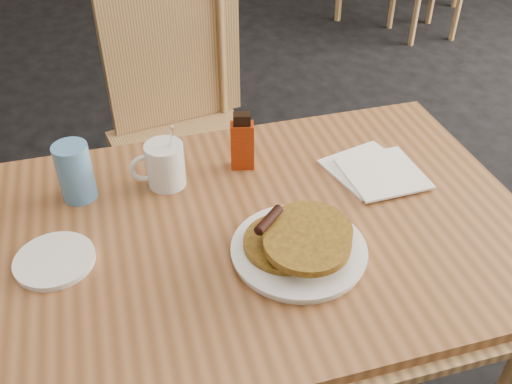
{
  "coord_description": "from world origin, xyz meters",
  "views": [
    {
      "loc": [
        -0.22,
        -0.83,
        1.55
      ],
      "look_at": [
        0.04,
        0.03,
        0.84
      ],
      "focal_mm": 40.0,
      "sensor_mm": 36.0,
      "label": 1
    }
  ],
  "objects_px": {
    "pancake_plate": "(299,245)",
    "blue_tumbler": "(75,172)",
    "syrup_bottle": "(242,143)",
    "main_table": "(257,240)",
    "chair_main_far": "(183,109)",
    "coffee_mug": "(164,164)"
  },
  "relations": [
    {
      "from": "main_table",
      "to": "chair_main_far",
      "type": "height_order",
      "value": "chair_main_far"
    },
    {
      "from": "pancake_plate",
      "to": "blue_tumbler",
      "type": "relative_size",
      "value": 2.01
    },
    {
      "from": "main_table",
      "to": "chair_main_far",
      "type": "distance_m",
      "value": 0.79
    },
    {
      "from": "coffee_mug",
      "to": "blue_tumbler",
      "type": "bearing_deg",
      "value": -174.8
    },
    {
      "from": "blue_tumbler",
      "to": "main_table",
      "type": "bearing_deg",
      "value": -30.63
    },
    {
      "from": "pancake_plate",
      "to": "coffee_mug",
      "type": "relative_size",
      "value": 1.65
    },
    {
      "from": "chair_main_far",
      "to": "syrup_bottle",
      "type": "height_order",
      "value": "chair_main_far"
    },
    {
      "from": "syrup_bottle",
      "to": "blue_tumbler",
      "type": "distance_m",
      "value": 0.38
    },
    {
      "from": "pancake_plate",
      "to": "blue_tumbler",
      "type": "height_order",
      "value": "blue_tumbler"
    },
    {
      "from": "chair_main_far",
      "to": "pancake_plate",
      "type": "distance_m",
      "value": 0.91
    },
    {
      "from": "chair_main_far",
      "to": "coffee_mug",
      "type": "xyz_separation_m",
      "value": [
        -0.14,
        -0.58,
        0.2
      ]
    },
    {
      "from": "main_table",
      "to": "syrup_bottle",
      "type": "xyz_separation_m",
      "value": [
        0.03,
        0.22,
        0.11
      ]
    },
    {
      "from": "pancake_plate",
      "to": "syrup_bottle",
      "type": "relative_size",
      "value": 1.87
    },
    {
      "from": "main_table",
      "to": "coffee_mug",
      "type": "bearing_deg",
      "value": 128.6
    },
    {
      "from": "blue_tumbler",
      "to": "coffee_mug",
      "type": "bearing_deg",
      "value": -2.39
    },
    {
      "from": "coffee_mug",
      "to": "blue_tumbler",
      "type": "distance_m",
      "value": 0.19
    },
    {
      "from": "pancake_plate",
      "to": "syrup_bottle",
      "type": "bearing_deg",
      "value": 94.76
    },
    {
      "from": "main_table",
      "to": "coffee_mug",
      "type": "height_order",
      "value": "coffee_mug"
    },
    {
      "from": "blue_tumbler",
      "to": "syrup_bottle",
      "type": "bearing_deg",
      "value": 1.16
    },
    {
      "from": "chair_main_far",
      "to": "main_table",
      "type": "bearing_deg",
      "value": -97.13
    },
    {
      "from": "pancake_plate",
      "to": "blue_tumbler",
      "type": "bearing_deg",
      "value": 142.33
    },
    {
      "from": "pancake_plate",
      "to": "syrup_bottle",
      "type": "xyz_separation_m",
      "value": [
        -0.03,
        0.32,
        0.04
      ]
    }
  ]
}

